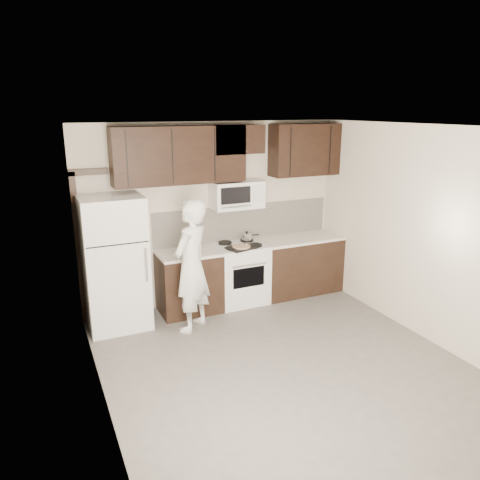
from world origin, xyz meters
TOP-DOWN VIEW (x-y plane):
  - floor at (0.00, 0.00)m, footprint 4.50×4.50m
  - back_wall at (0.00, 2.25)m, footprint 4.00×0.00m
  - ceiling at (0.00, 0.00)m, footprint 4.50×4.50m
  - counter_run at (0.60, 1.94)m, footprint 2.95×0.64m
  - stove at (0.30, 1.94)m, footprint 0.76×0.66m
  - backsplash at (0.50, 2.24)m, footprint 2.90×0.02m
  - upper_cabinets at (0.21, 2.08)m, footprint 3.48×0.35m
  - microwave at (0.30, 2.06)m, footprint 0.76×0.42m
  - refrigerator at (-1.55, 1.89)m, footprint 0.80×0.76m
  - door_trim at (-1.92, 2.21)m, footprint 0.50×0.08m
  - saucepan at (0.48, 2.09)m, footprint 0.29×0.16m
  - baking_tray at (0.24, 1.76)m, footprint 0.45×0.38m
  - pizza at (0.24, 1.76)m, footprint 0.32×0.32m
  - person at (-0.66, 1.38)m, footprint 0.77×0.75m

SIDE VIEW (x-z plane):
  - floor at x=0.00m, z-range 0.00..0.00m
  - counter_run at x=0.60m, z-range 0.00..0.91m
  - stove at x=0.30m, z-range -0.01..0.93m
  - person at x=-0.66m, z-range 0.00..1.78m
  - refrigerator at x=-1.55m, z-range 0.00..1.80m
  - baking_tray at x=0.24m, z-range 0.91..0.93m
  - pizza at x=0.24m, z-range 0.93..0.95m
  - saucepan at x=0.48m, z-range 0.90..1.05m
  - backsplash at x=0.50m, z-range 0.91..1.45m
  - door_trim at x=-1.92m, z-range 0.19..2.31m
  - back_wall at x=0.00m, z-range -0.65..3.35m
  - microwave at x=0.30m, z-range 1.45..1.85m
  - upper_cabinets at x=0.21m, z-range 1.89..2.67m
  - ceiling at x=0.00m, z-range 2.70..2.70m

